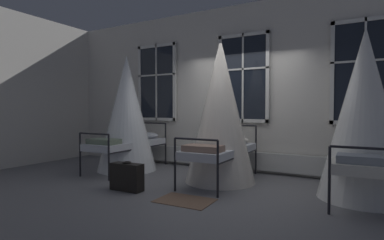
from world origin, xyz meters
TOP-DOWN VIEW (x-y plane):
  - ground at (0.00, 0.00)m, footprint 20.82×20.82m
  - back_wall_with_windows at (0.00, 1.41)m, footprint 9.44×0.10m
  - window_bank at (0.00, 1.29)m, footprint 5.57×0.10m
  - cot_first at (-2.24, 0.22)m, footprint 1.27×1.94m
  - cot_second at (-0.04, 0.22)m, footprint 1.27×1.94m
  - cot_third at (2.23, 0.24)m, footprint 1.27×1.93m
  - rug_second at (0.00, -1.11)m, footprint 0.81×0.58m
  - suitcase_dark at (-1.11, -1.08)m, footprint 0.56×0.22m

SIDE VIEW (x-z plane):
  - ground at x=0.00m, z-range 0.00..0.00m
  - rug_second at x=0.00m, z-range 0.00..0.01m
  - suitcase_dark at x=-1.11m, z-range -0.01..0.46m
  - window_bank at x=0.00m, z-range -0.28..2.56m
  - cot_first at x=-2.24m, z-range -0.04..2.44m
  - cot_third at x=2.23m, z-range -0.04..2.47m
  - cot_second at x=-0.04m, z-range -0.04..2.54m
  - back_wall_with_windows at x=0.00m, z-range 0.00..3.55m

